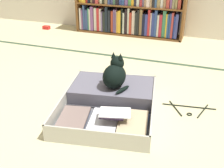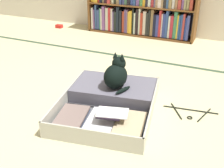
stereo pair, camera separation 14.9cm
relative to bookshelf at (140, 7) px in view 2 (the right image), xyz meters
name	(u,v)px [view 2 (the right image)]	position (x,y,z in m)	size (l,w,h in m)	color
ground_plane	(80,120)	(0.30, -2.24, -0.39)	(10.00, 10.00, 0.00)	#C6BE90
tatami_border	(139,59)	(0.30, -0.90, -0.39)	(4.80, 0.05, 0.00)	#324934
bookshelf	(140,7)	(0.00, 0.00, 0.00)	(1.54, 0.27, 0.83)	brown
open_suitcase	(111,99)	(0.43, -1.95, -0.34)	(0.84, 0.99, 0.13)	#B7B7AB
black_cat	(117,75)	(0.44, -1.86, -0.16)	(0.24, 0.26, 0.29)	black
clothes_hanger	(190,112)	(1.04, -1.81, -0.39)	(0.42, 0.24, 0.01)	black
small_red_pouch	(59,26)	(-1.26, -0.17, -0.37)	(0.10, 0.07, 0.05)	red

